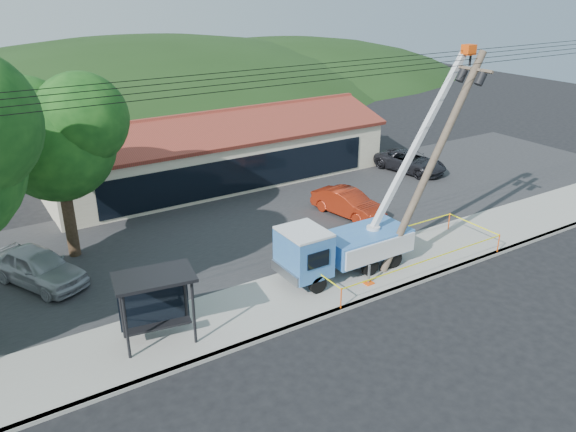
{
  "coord_description": "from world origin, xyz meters",
  "views": [
    {
      "loc": [
        -11.28,
        -13.39,
        12.57
      ],
      "look_at": [
        0.31,
        5.0,
        3.37
      ],
      "focal_mm": 35.0,
      "sensor_mm": 36.0,
      "label": 1
    }
  ],
  "objects_px": {
    "utility_truck": "(343,243)",
    "leaning_pole": "(437,153)",
    "car_silver": "(42,285)",
    "car_dark": "(409,173)",
    "car_red": "(347,216)",
    "bus_shelter": "(154,291)"
  },
  "relations": [
    {
      "from": "utility_truck",
      "to": "leaning_pole",
      "type": "distance_m",
      "value": 5.85
    },
    {
      "from": "car_silver",
      "to": "car_dark",
      "type": "height_order",
      "value": "car_silver"
    },
    {
      "from": "car_red",
      "to": "bus_shelter",
      "type": "bearing_deg",
      "value": -168.32
    },
    {
      "from": "bus_shelter",
      "to": "car_silver",
      "type": "bearing_deg",
      "value": 123.09
    },
    {
      "from": "car_silver",
      "to": "utility_truck",
      "type": "bearing_deg",
      "value": -54.76
    },
    {
      "from": "car_silver",
      "to": "car_dark",
      "type": "distance_m",
      "value": 25.12
    },
    {
      "from": "utility_truck",
      "to": "car_silver",
      "type": "relative_size",
      "value": 2.05
    },
    {
      "from": "utility_truck",
      "to": "leaning_pole",
      "type": "height_order",
      "value": "utility_truck"
    },
    {
      "from": "car_red",
      "to": "car_dark",
      "type": "xyz_separation_m",
      "value": [
        8.6,
        3.97,
        0.0
      ]
    },
    {
      "from": "bus_shelter",
      "to": "car_silver",
      "type": "distance_m",
      "value": 7.75
    },
    {
      "from": "car_silver",
      "to": "car_red",
      "type": "height_order",
      "value": "car_silver"
    },
    {
      "from": "bus_shelter",
      "to": "car_silver",
      "type": "height_order",
      "value": "bus_shelter"
    },
    {
      "from": "car_dark",
      "to": "car_silver",
      "type": "bearing_deg",
      "value": 174.97
    },
    {
      "from": "utility_truck",
      "to": "car_red",
      "type": "xyz_separation_m",
      "value": [
        4.4,
        5.26,
        -1.6
      ]
    },
    {
      "from": "car_dark",
      "to": "car_red",
      "type": "bearing_deg",
      "value": -166.91
    },
    {
      "from": "car_silver",
      "to": "car_red",
      "type": "xyz_separation_m",
      "value": [
        16.35,
        -1.06,
        0.0
      ]
    },
    {
      "from": "leaning_pole",
      "to": "car_red",
      "type": "height_order",
      "value": "leaning_pole"
    },
    {
      "from": "utility_truck",
      "to": "car_red",
      "type": "relative_size",
      "value": 2.24
    },
    {
      "from": "leaning_pole",
      "to": "car_silver",
      "type": "xyz_separation_m",
      "value": [
        -16.31,
        7.32,
        -5.38
      ]
    },
    {
      "from": "leaning_pole",
      "to": "bus_shelter",
      "type": "xyz_separation_m",
      "value": [
        -13.32,
        0.51,
        -3.22
      ]
    },
    {
      "from": "leaning_pole",
      "to": "car_dark",
      "type": "distance_m",
      "value": 14.44
    },
    {
      "from": "leaning_pole",
      "to": "car_red",
      "type": "distance_m",
      "value": 8.26
    }
  ]
}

